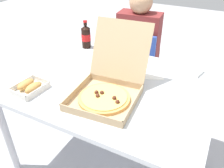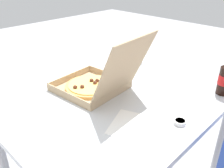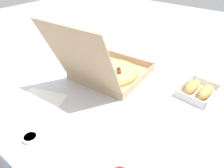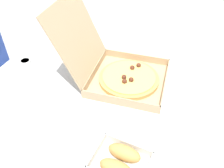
{
  "view_description": "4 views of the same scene",
  "coord_description": "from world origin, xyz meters",
  "px_view_note": "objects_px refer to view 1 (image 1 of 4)",
  "views": [
    {
      "loc": [
        0.6,
        -1.1,
        1.51
      ],
      "look_at": [
        0.08,
        -0.09,
        0.78
      ],
      "focal_mm": 37.18,
      "sensor_mm": 36.0,
      "label": 1
    },
    {
      "loc": [
        0.88,
        0.78,
        1.39
      ],
      "look_at": [
        0.02,
        -0.07,
        0.77
      ],
      "focal_mm": 38.56,
      "sensor_mm": 36.0,
      "label": 2
    },
    {
      "loc": [
        -0.55,
        0.6,
        1.33
      ],
      "look_at": [
        0.01,
        -0.1,
        0.74
      ],
      "focal_mm": 33.59,
      "sensor_mm": 36.0,
      "label": 3
    },
    {
      "loc": [
        -0.77,
        -0.43,
        1.47
      ],
      "look_at": [
        0.01,
        -0.13,
        0.74
      ],
      "focal_mm": 37.77,
      "sensor_mm": 36.0,
      "label": 4
    }
  ],
  "objects_px": {
    "diner_person": "(140,43)",
    "bread_side_box": "(30,87)",
    "cola_bottle": "(86,36)",
    "paper_menu": "(147,73)",
    "pizza_box_open": "(108,88)",
    "napkin_pile": "(193,71)",
    "chair": "(137,66)",
    "dipping_sauce_cup": "(133,57)"
  },
  "relations": [
    {
      "from": "napkin_pile",
      "to": "chair",
      "type": "bearing_deg",
      "value": 146.83
    },
    {
      "from": "cola_bottle",
      "to": "paper_menu",
      "type": "xyz_separation_m",
      "value": [
        0.6,
        -0.19,
        -0.09
      ]
    },
    {
      "from": "bread_side_box",
      "to": "napkin_pile",
      "type": "distance_m",
      "value": 1.06
    },
    {
      "from": "napkin_pile",
      "to": "cola_bottle",
      "type": "bearing_deg",
      "value": 177.98
    },
    {
      "from": "diner_person",
      "to": "bread_side_box",
      "type": "height_order",
      "value": "diner_person"
    },
    {
      "from": "diner_person",
      "to": "napkin_pile",
      "type": "relative_size",
      "value": 10.46
    },
    {
      "from": "paper_menu",
      "to": "napkin_pile",
      "type": "distance_m",
      "value": 0.31
    },
    {
      "from": "paper_menu",
      "to": "diner_person",
      "type": "bearing_deg",
      "value": 93.14
    },
    {
      "from": "cola_bottle",
      "to": "paper_menu",
      "type": "distance_m",
      "value": 0.63
    },
    {
      "from": "bread_side_box",
      "to": "dipping_sauce_cup",
      "type": "height_order",
      "value": "bread_side_box"
    },
    {
      "from": "pizza_box_open",
      "to": "bread_side_box",
      "type": "distance_m",
      "value": 0.47
    },
    {
      "from": "diner_person",
      "to": "cola_bottle",
      "type": "xyz_separation_m",
      "value": [
        -0.33,
        -0.38,
        0.13
      ]
    },
    {
      "from": "dipping_sauce_cup",
      "to": "napkin_pile",
      "type": "bearing_deg",
      "value": -1.37
    },
    {
      "from": "paper_menu",
      "to": "bread_side_box",
      "type": "bearing_deg",
      "value": -159.71
    },
    {
      "from": "diner_person",
      "to": "bread_side_box",
      "type": "bearing_deg",
      "value": -104.76
    },
    {
      "from": "bread_side_box",
      "to": "dipping_sauce_cup",
      "type": "distance_m",
      "value": 0.77
    },
    {
      "from": "diner_person",
      "to": "paper_menu",
      "type": "xyz_separation_m",
      "value": [
        0.27,
        -0.56,
        0.04
      ]
    },
    {
      "from": "bread_side_box",
      "to": "pizza_box_open",
      "type": "bearing_deg",
      "value": 20.33
    },
    {
      "from": "pizza_box_open",
      "to": "cola_bottle",
      "type": "relative_size",
      "value": 2.35
    },
    {
      "from": "napkin_pile",
      "to": "dipping_sauce_cup",
      "type": "relative_size",
      "value": 1.96
    },
    {
      "from": "diner_person",
      "to": "pizza_box_open",
      "type": "xyz_separation_m",
      "value": [
        0.16,
        -0.91,
        0.09
      ]
    },
    {
      "from": "paper_menu",
      "to": "napkin_pile",
      "type": "xyz_separation_m",
      "value": [
        0.27,
        0.16,
        0.01
      ]
    },
    {
      "from": "napkin_pile",
      "to": "diner_person",
      "type": "bearing_deg",
      "value": 143.01
    },
    {
      "from": "pizza_box_open",
      "to": "dipping_sauce_cup",
      "type": "bearing_deg",
      "value": 96.43
    },
    {
      "from": "cola_bottle",
      "to": "dipping_sauce_cup",
      "type": "xyz_separation_m",
      "value": [
        0.42,
        -0.02,
        -0.08
      ]
    },
    {
      "from": "diner_person",
      "to": "pizza_box_open",
      "type": "bearing_deg",
      "value": -80.32
    },
    {
      "from": "chair",
      "to": "pizza_box_open",
      "type": "distance_m",
      "value": 0.92
    },
    {
      "from": "diner_person",
      "to": "dipping_sauce_cup",
      "type": "xyz_separation_m",
      "value": [
        0.1,
        -0.4,
        0.05
      ]
    },
    {
      "from": "pizza_box_open",
      "to": "cola_bottle",
      "type": "bearing_deg",
      "value": 132.21
    },
    {
      "from": "pizza_box_open",
      "to": "bread_side_box",
      "type": "bearing_deg",
      "value": -159.67
    },
    {
      "from": "bread_side_box",
      "to": "cola_bottle",
      "type": "relative_size",
      "value": 0.89
    },
    {
      "from": "cola_bottle",
      "to": "chair",
      "type": "bearing_deg",
      "value": 43.93
    },
    {
      "from": "cola_bottle",
      "to": "napkin_pile",
      "type": "bearing_deg",
      "value": -2.02
    },
    {
      "from": "diner_person",
      "to": "napkin_pile",
      "type": "distance_m",
      "value": 0.68
    },
    {
      "from": "pizza_box_open",
      "to": "paper_menu",
      "type": "bearing_deg",
      "value": 71.78
    },
    {
      "from": "pizza_box_open",
      "to": "paper_menu",
      "type": "xyz_separation_m",
      "value": [
        0.11,
        0.35,
        -0.05
      ]
    },
    {
      "from": "bread_side_box",
      "to": "paper_menu",
      "type": "distance_m",
      "value": 0.75
    },
    {
      "from": "diner_person",
      "to": "cola_bottle",
      "type": "height_order",
      "value": "diner_person"
    },
    {
      "from": "bread_side_box",
      "to": "chair",
      "type": "bearing_deg",
      "value": 74.16
    },
    {
      "from": "chair",
      "to": "paper_menu",
      "type": "distance_m",
      "value": 0.62
    },
    {
      "from": "diner_person",
      "to": "bread_side_box",
      "type": "distance_m",
      "value": 1.11
    },
    {
      "from": "pizza_box_open",
      "to": "paper_menu",
      "type": "distance_m",
      "value": 0.37
    }
  ]
}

